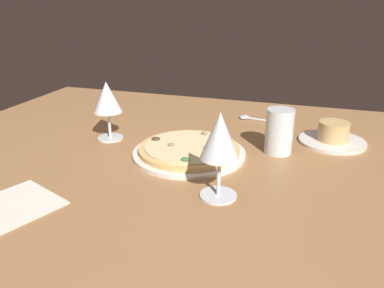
% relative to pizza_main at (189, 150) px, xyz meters
% --- Properties ---
extents(dining_table, '(1.50, 1.10, 0.04)m').
position_rel_pizza_main_xyz_m(dining_table, '(0.01, -0.00, -0.03)').
color(dining_table, '#996B42').
rests_on(dining_table, ground).
extents(pizza_main, '(0.28, 0.28, 0.03)m').
position_rel_pizza_main_xyz_m(pizza_main, '(0.00, 0.00, 0.00)').
color(pizza_main, silver).
rests_on(pizza_main, dining_table).
extents(ramekin_on_saucer, '(0.18, 0.18, 0.06)m').
position_rel_pizza_main_xyz_m(ramekin_on_saucer, '(0.34, 0.19, 0.01)').
color(ramekin_on_saucer, silver).
rests_on(ramekin_on_saucer, dining_table).
extents(wine_glass_far, '(0.08, 0.08, 0.16)m').
position_rel_pizza_main_xyz_m(wine_glass_far, '(-0.24, 0.04, 0.10)').
color(wine_glass_far, silver).
rests_on(wine_glass_far, dining_table).
extents(wine_glass_near, '(0.08, 0.08, 0.17)m').
position_rel_pizza_main_xyz_m(wine_glass_near, '(0.12, -0.18, 0.11)').
color(wine_glass_near, silver).
rests_on(wine_glass_near, dining_table).
extents(water_glass, '(0.07, 0.07, 0.11)m').
position_rel_pizza_main_xyz_m(water_glass, '(0.21, 0.08, 0.04)').
color(water_glass, silver).
rests_on(water_glass, dining_table).
extents(paper_menu, '(0.20, 0.21, 0.00)m').
position_rel_pizza_main_xyz_m(paper_menu, '(-0.25, -0.35, -0.01)').
color(paper_menu, silver).
rests_on(paper_menu, dining_table).
extents(spoon, '(0.11, 0.05, 0.01)m').
position_rel_pizza_main_xyz_m(spoon, '(0.09, 0.33, -0.01)').
color(spoon, silver).
rests_on(spoon, dining_table).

